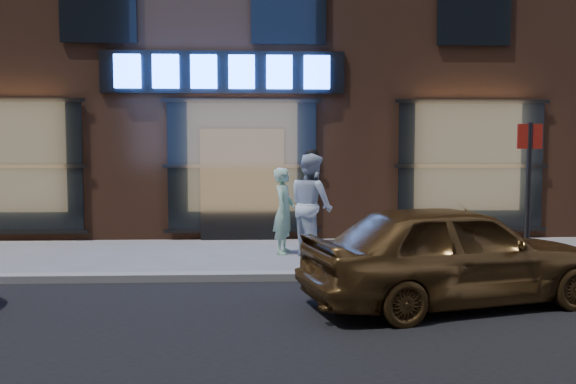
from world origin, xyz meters
The scene contains 7 objects.
ground centered at (0.00, 0.00, 0.00)m, with size 90.00×90.00×0.00m, color slate.
curb centered at (0.00, 0.00, 0.06)m, with size 60.00×0.25×0.12m, color gray.
storefront_building centered at (0.00, 7.99, 5.15)m, with size 30.20×8.28×10.30m.
man_bowtie centered at (0.84, 2.24, 0.80)m, with size 0.59×0.38×1.61m, color #A7DCB9.
man_cap centered at (1.33, 1.96, 0.94)m, with size 0.91×0.71×1.88m, color white.
gold_sedan centered at (2.81, -1.41, 0.64)m, with size 1.52×3.78×1.29m, color brown.
sign_post centered at (4.46, 0.10, 1.41)m, with size 0.37×0.07×2.34m.
Camera 1 is at (0.49, -8.19, 1.89)m, focal length 35.00 mm.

